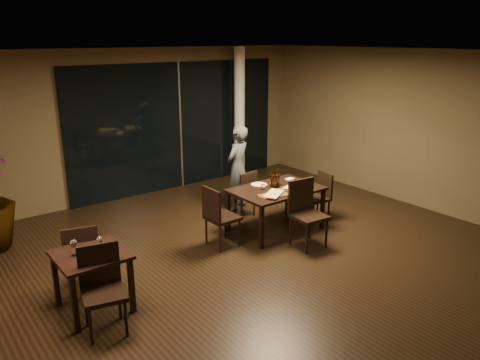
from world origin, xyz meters
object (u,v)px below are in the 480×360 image
Objects in this scene: chair_side_far at (81,254)px; diner at (238,168)px; bottle_a at (275,180)px; chair_main_near at (305,209)px; main_table at (276,192)px; bottle_b at (278,178)px; chair_main_right at (320,194)px; chair_main_far at (245,192)px; chair_main_left at (218,214)px; bottle_c at (272,178)px; side_table at (91,263)px; chair_side_near at (102,284)px.

diner reaches higher than chair_side_far.
chair_main_near is at bearing -89.78° from bottle_a.
chair_side_far reaches higher than main_table.
bottle_b is (3.42, 0.04, 0.38)m from chair_side_far.
chair_main_near is at bearing -96.63° from bottle_b.
chair_main_near is 1.13m from chair_main_right.
chair_main_right is at bearing 36.97° from chair_main_near.
chair_main_right is 0.54× the size of diner.
chair_main_far is 1.36m from chair_main_right.
chair_main_left is 3.36× the size of bottle_c.
bottle_a reaches higher than chair_side_far.
diner is at bearing -47.63° from chair_main_left.
bottle_c is at bearing 75.10° from bottle_a.
side_table is 3.59m from chair_main_far.
chair_main_right is at bearing 131.03° from chair_main_far.
chair_main_right reaches higher than main_table.
chair_main_left and chair_side_near have the same top height.
chair_main_left is 1.29m from bottle_b.
chair_main_left is 2.13m from chair_main_right.
chair_main_near is 1.38m from chair_main_left.
chair_main_left is at bearing -84.38° from chair_main_right.
chair_side_far reaches higher than chair_main_right.
diner is at bearing 84.17° from bottle_c.
bottle_a reaches higher than side_table.
chair_main_right is at bearing -167.19° from chair_side_far.
chair_main_right is at bearing 99.78° from diner.
chair_side_near is 0.61× the size of diner.
bottle_c is (0.02, 0.83, 0.31)m from chair_main_near.
chair_main_far reaches higher than side_table.
chair_main_right is 2.81× the size of bottle_a.
chair_main_left is 1.21m from bottle_a.
chair_side_far is 3.06× the size of bottle_b.
chair_main_far is at bearing 96.73° from chair_main_near.
chair_main_near is (3.38, -0.22, -0.03)m from side_table.
bottle_a reaches higher than bottle_b.
chair_main_near is at bearing 64.63° from diner.
diner is at bearing -116.93° from chair_main_far.
bottle_a is at bearing 62.09° from diner.
chair_main_left is at bearing 13.56° from side_table.
main_table is 5.07× the size of bottle_c.
bottle_b is (3.51, 0.98, 0.35)m from chair_side_near.
bottle_c is (-0.00, 0.11, 0.22)m from main_table.
bottle_b reaches higher than side_table.
main_table is 1.88× the size of side_table.
chair_main_right reaches higher than chair_main_far.
chair_main_right is (2.12, -0.17, -0.06)m from chair_main_left.
chair_main_far is 2.85× the size of bottle_b.
diner is (3.51, 1.73, 0.19)m from side_table.
chair_main_near is 0.80m from bottle_a.
diner is at bearing 91.58° from chair_main_near.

